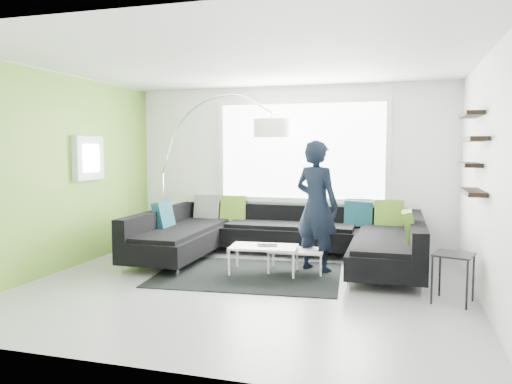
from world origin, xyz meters
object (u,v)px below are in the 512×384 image
Objects in this scene: sectional_sofa at (279,238)px; person at (317,206)px; laptop at (267,246)px; arc_lamp at (163,173)px; side_table at (453,278)px; coffee_table at (280,259)px.

person is at bearing -24.78° from sectional_sofa.
sectional_sofa reaches higher than laptop.
arc_lamp is (-2.28, 0.69, 0.92)m from sectional_sofa.
arc_lamp reaches higher than sectional_sofa.
arc_lamp is at bearing 6.12° from person.
coffee_table is at bearing 160.60° from side_table.
arc_lamp is 2.80m from laptop.
sectional_sofa is at bearing 0.37° from person.
sectional_sofa is 7.39× the size of side_table.
sectional_sofa is 13.54× the size of laptop.
coffee_table is at bearing -75.95° from sectional_sofa.
coffee_table is 2.95m from arc_lamp.
side_table reaches higher than laptop.
arc_lamp reaches higher than person.
side_table is at bearing 173.26° from person.
arc_lamp is 5.15m from side_table.
sectional_sofa is 2.69m from side_table.
arc_lamp is (-2.43, 1.24, 1.12)m from coffee_table.
laptop is (-2.35, 0.65, 0.12)m from side_table.
arc_lamp is at bearing 156.44° from side_table.
laptop is at bearing 164.46° from side_table.
person reaches higher than laptop.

